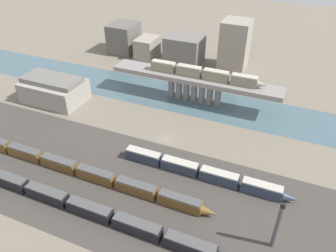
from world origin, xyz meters
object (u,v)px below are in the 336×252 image
train_yard_far (204,173)px  warehouse_building (54,90)px  signal_tower (277,226)px  train_yard_mid (63,165)px  train_on_bridge (205,74)px  train_yard_near (95,212)px

train_yard_far → warehouse_building: bearing=163.9°
train_yard_far → signal_tower: signal_tower is taller
train_yard_mid → warehouse_building: size_ratio=3.96×
train_yard_mid → warehouse_building: (-28.61, 32.13, 2.91)m
train_on_bridge → train_yard_far: (13.11, -40.22, -10.57)m
train_yard_near → train_yard_far: bearing=49.6°
train_yard_mid → train_yard_far: (38.68, 12.68, 0.05)m
train_yard_mid → signal_tower: signal_tower is taller
train_on_bridge → warehouse_building: size_ratio=1.91×
train_on_bridge → warehouse_building: bearing=-159.0°
train_yard_near → warehouse_building: (-46.99, 43.28, 2.91)m
train_yard_near → train_yard_far: (20.30, 23.83, 0.04)m
warehouse_building → signal_tower: size_ratio=1.68×
train_on_bridge → train_yard_mid: size_ratio=0.48×
train_yard_far → warehouse_building: size_ratio=2.16×
train_on_bridge → train_yard_near: (-7.19, -64.04, -10.61)m
train_yard_near → signal_tower: 42.73m
signal_tower → train_yard_mid: bearing=177.6°
train_on_bridge → train_yard_near: bearing=-96.4°
warehouse_building → signal_tower: (88.53, -34.61, 2.10)m
train_on_bridge → signal_tower: (34.35, -55.37, -5.61)m
signal_tower → warehouse_building: bearing=158.6°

